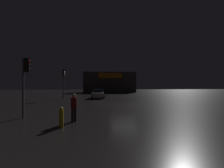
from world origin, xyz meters
name	(u,v)px	position (x,y,z in m)	size (l,w,h in m)	color
ground_plane	(124,105)	(0.00, 0.00, 0.00)	(120.00, 120.00, 0.00)	black
store_building	(109,82)	(0.90, 31.40, 2.76)	(14.02, 6.70, 5.50)	#4C4742
traffic_signal_main	(25,74)	(-7.30, -6.21, 2.79)	(0.43, 0.41, 3.75)	#595B60
traffic_signal_cross_left	(64,78)	(-7.41, 7.76, 3.00)	(0.42, 0.42, 4.25)	#595B60
car_near	(98,94)	(-2.52, 9.47, 0.72)	(1.95, 4.22, 1.43)	silver
pedestrian	(74,106)	(-4.09, -7.69, 0.90)	(0.42, 0.42, 1.56)	black
fire_hydrant	(61,117)	(-4.53, -9.03, 0.49)	(0.22, 0.22, 0.99)	gold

